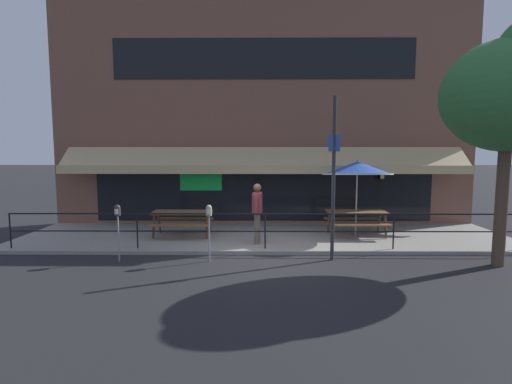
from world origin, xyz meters
The scene contains 11 objects.
ground_plane centered at (0.00, 0.00, 0.00)m, with size 120.00×120.00×0.00m, color #232326.
patio_deck centered at (0.00, 2.00, 0.05)m, with size 15.00×4.00×0.10m, color gray.
restaurant_building centered at (0.00, 4.23, 4.16)m, with size 15.00×1.60×8.39m.
patio_railing centered at (0.00, 0.30, 0.80)m, with size 13.84×0.04×0.97m.
picnic_table_left centered at (-2.54, 1.87, 0.71)m, with size 1.80×1.42×0.76m.
picnic_table_centre centered at (2.86, 1.97, 0.71)m, with size 1.80×1.42×0.76m.
patio_umbrella_centre centered at (2.86, 2.05, 2.18)m, with size 2.14×2.14×2.38m.
pedestrian_walking centered at (-0.21, 0.92, 1.06)m, with size 0.29×0.61×1.71m.
parking_meter_near centered at (-3.64, -0.59, 1.15)m, with size 0.15×0.16×1.42m.
parking_meter_far centered at (-1.39, -0.61, 1.15)m, with size 0.15×0.16×1.42m.
street_sign_pole centered at (1.67, -0.45, 2.08)m, with size 0.28×0.09×4.05m.
Camera 1 is at (-0.16, -10.25, 2.78)m, focal length 28.00 mm.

